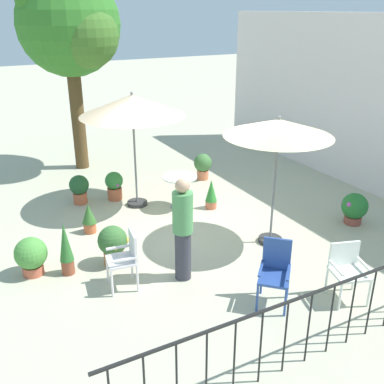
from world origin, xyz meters
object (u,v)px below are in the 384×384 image
at_px(patio_chair_1, 275,269).
at_px(potted_plant_3, 79,188).
at_px(shade_tree, 70,25).
at_px(potted_plant_4, 31,255).
at_px(patio_chair_0, 347,267).
at_px(potted_plant_1, 114,185).
at_px(patio_umbrella_0, 278,130).
at_px(standing_person, 183,228).
at_px(cafe_table_0, 180,186).
at_px(potted_plant_6, 89,218).
at_px(potted_plant_7, 203,165).
at_px(potted_plant_5, 113,243).
at_px(patio_umbrella_1, 132,106).
at_px(potted_plant_8, 66,248).
at_px(potted_plant_0, 354,207).
at_px(patio_chair_2, 126,256).
at_px(potted_plant_2, 211,194).

bearing_deg(patio_chair_1, potted_plant_3, -162.30).
bearing_deg(shade_tree, potted_plant_4, -24.25).
xyz_separation_m(patio_chair_0, potted_plant_1, (-5.19, -1.82, -0.16)).
bearing_deg(shade_tree, patio_umbrella_0, 18.30).
bearing_deg(patio_umbrella_0, standing_person, -81.39).
distance_m(cafe_table_0, potted_plant_6, 2.09).
bearing_deg(potted_plant_1, potted_plant_7, 94.46).
distance_m(potted_plant_5, standing_person, 1.35).
xyz_separation_m(patio_umbrella_1, patio_chair_1, (4.24, 0.49, -1.65)).
height_order(patio_chair_0, potted_plant_4, patio_chair_0).
xyz_separation_m(potted_plant_7, potted_plant_8, (2.78, -4.10, 0.09)).
xyz_separation_m(potted_plant_0, potted_plant_1, (-3.44, -3.84, 0.01)).
bearing_deg(patio_umbrella_1, potted_plant_0, 50.38).
bearing_deg(patio_chair_1, potted_plant_7, 162.26).
xyz_separation_m(patio_umbrella_1, potted_plant_6, (0.80, -1.29, -1.88)).
relative_size(patio_chair_0, standing_person, 0.50).
bearing_deg(potted_plant_7, patio_chair_0, -6.17).
height_order(patio_chair_1, potted_plant_8, patio_chair_1).
relative_size(patio_chair_1, potted_plant_6, 1.63).
relative_size(potted_plant_1, potted_plant_5, 0.93).
height_order(potted_plant_6, potted_plant_7, potted_plant_7).
xyz_separation_m(patio_chair_2, potted_plant_4, (-1.05, -1.25, -0.20)).
relative_size(patio_chair_2, potted_plant_4, 1.44).
bearing_deg(potted_plant_3, potted_plant_6, -8.07).
bearing_deg(shade_tree, potted_plant_8, -18.14).
bearing_deg(patio_chair_1, potted_plant_6, -152.64).
bearing_deg(patio_chair_0, potted_plant_2, -177.93).
relative_size(patio_chair_0, potted_plant_8, 0.93).
bearing_deg(standing_person, patio_chair_1, 37.22).
distance_m(patio_umbrella_0, patio_chair_0, 2.51).
bearing_deg(potted_plant_8, patio_chair_2, 42.46).
distance_m(potted_plant_0, potted_plant_2, 2.93).
height_order(patio_chair_0, potted_plant_2, patio_chair_0).
distance_m(patio_umbrella_1, potted_plant_7, 2.85).
xyz_separation_m(patio_chair_2, potted_plant_0, (0.05, 4.80, -0.20)).
bearing_deg(potted_plant_3, potted_plant_1, 78.89).
distance_m(patio_chair_1, potted_plant_6, 3.88).
xyz_separation_m(potted_plant_2, standing_person, (2.13, -1.77, 0.56)).
height_order(potted_plant_6, potted_plant_8, potted_plant_8).
relative_size(patio_umbrella_0, patio_umbrella_1, 0.96).
distance_m(patio_umbrella_1, potted_plant_6, 2.42).
bearing_deg(potted_plant_2, potted_plant_5, -65.26).
relative_size(potted_plant_0, potted_plant_6, 1.07).
relative_size(potted_plant_3, potted_plant_5, 0.94).
xyz_separation_m(patio_umbrella_1, potted_plant_5, (2.13, -1.26, -1.80)).
xyz_separation_m(cafe_table_0, potted_plant_6, (0.23, -2.07, -0.19)).
bearing_deg(potted_plant_3, standing_person, 10.19).
bearing_deg(potted_plant_2, potted_plant_0, 47.38).
relative_size(patio_chair_1, patio_chair_2, 1.05).
xyz_separation_m(patio_umbrella_1, potted_plant_4, (1.81, -2.54, -1.84)).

